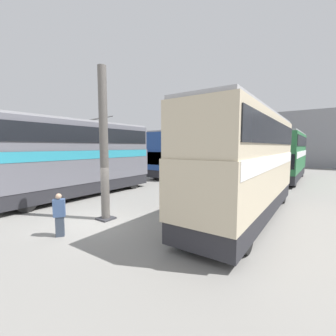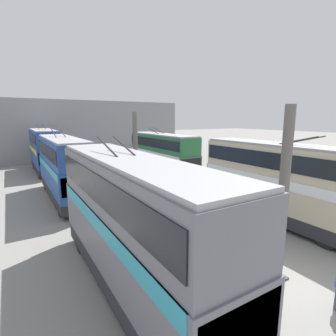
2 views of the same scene
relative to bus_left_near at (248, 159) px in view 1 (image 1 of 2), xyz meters
name	(u,v)px [view 1 (image 1 of 2)]	position (x,y,z in m)	size (l,w,h in m)	color
ground_plane	(95,223)	(-4.83, 5.43, -2.87)	(240.00, 240.00, 0.00)	gray
depot_back_wall	(267,140)	(31.88, 5.43, 1.80)	(0.50, 36.00, 9.33)	gray
support_column_near	(104,147)	(-4.22, 5.43, 0.56)	(0.72, 0.72, 7.11)	#605B56
support_column_far	(219,147)	(9.82, 5.43, 0.56)	(0.72, 0.72, 7.11)	#605B56
bus_left_near	(248,159)	(0.00, 0.00, 0.00)	(10.98, 2.54, 5.66)	black
bus_left_far	(288,153)	(14.75, 0.00, -0.07)	(11.09, 2.54, 5.52)	black
bus_right_near	(82,154)	(-1.71, 10.86, 0.10)	(11.16, 2.54, 5.84)	black
bus_right_mid	(183,151)	(12.01, 10.86, 0.01)	(10.94, 2.54, 5.68)	black
bus_right_far	(223,149)	(24.88, 10.86, 0.10)	(9.60, 2.54, 5.86)	black
person_by_left_row	(206,198)	(-0.62, 1.91, -2.03)	(0.44, 0.48, 1.60)	#2D2D33
person_aisle_foreground	(59,214)	(-6.59, 5.26, -1.98)	(0.48, 0.45, 1.69)	#384251
oil_drum	(189,174)	(10.15, 8.97, -2.44)	(0.56, 0.56, 0.85)	#933828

